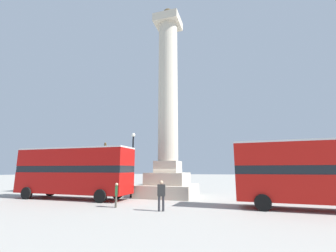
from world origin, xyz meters
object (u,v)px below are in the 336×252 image
monument_column (168,122)px  bus_a (74,171)px  bus_b (321,171)px  equestrian_statue (104,176)px  pedestrian_by_plinth (116,194)px  pedestrian_near_lamp (161,193)px  street_lamp (133,164)px

monument_column → bus_a: bearing=-150.8°
monument_column → bus_b: (11.35, -4.32, -4.69)m
bus_a → equestrian_statue: bearing=107.0°
pedestrian_by_plinth → equestrian_statue: bearing=-173.1°
equestrian_statue → pedestrian_near_lamp: 17.01m
bus_a → pedestrian_near_lamp: size_ratio=5.71×
monument_column → street_lamp: bearing=-150.2°
equestrian_statue → pedestrian_near_lamp: (11.96, -12.07, -0.65)m
monument_column → equestrian_statue: (-10.12, 4.79, -5.38)m
equestrian_statue → pedestrian_by_plinth: bearing=-64.3°
bus_b → pedestrian_by_plinth: bus_b is taller
bus_a → equestrian_statue: 9.35m
equestrian_statue → pedestrian_near_lamp: bearing=-56.1°
street_lamp → pedestrian_by_plinth: (1.41, -5.17, -2.14)m
bus_a → street_lamp: 5.07m
monument_column → equestrian_statue: bearing=154.6°
equestrian_statue → pedestrian_by_plinth: equestrian_statue is taller
street_lamp → equestrian_statue: bearing=138.1°
equestrian_statue → street_lamp: equestrian_statue is taller
bus_b → street_lamp: street_lamp is taller
bus_b → street_lamp: bearing=171.3°
equestrian_statue → pedestrian_near_lamp: size_ratio=3.30×
monument_column → pedestrian_by_plinth: bearing=-102.5°
pedestrian_near_lamp → pedestrian_by_plinth: bearing=-29.4°
monument_column → bus_a: 9.62m
bus_a → pedestrian_by_plinth: 6.61m
equestrian_statue → monument_column: bearing=-36.2°
monument_column → bus_b: size_ratio=1.92×
monument_column → pedestrian_by_plinth: (-1.51, -6.84, -6.20)m
bus_a → equestrian_statue: size_ratio=1.73×
street_lamp → pedestrian_near_lamp: (4.77, -5.61, -1.96)m
bus_a → pedestrian_by_plinth: bus_a is taller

